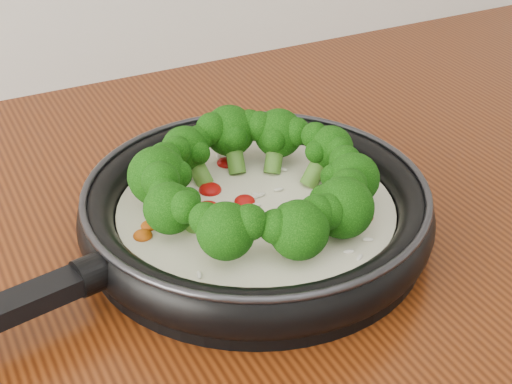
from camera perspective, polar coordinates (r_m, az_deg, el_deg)
name	(u,v)px	position (r m, az deg, el deg)	size (l,w,h in m)	color
skillet	(254,206)	(0.71, -0.18, -1.05)	(0.54, 0.39, 0.09)	black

